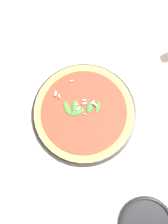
# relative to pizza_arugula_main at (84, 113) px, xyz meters

# --- Properties ---
(ground_plane) EXTENTS (6.00, 6.00, 0.00)m
(ground_plane) POSITION_rel_pizza_arugula_main_xyz_m (-0.03, 0.03, -0.02)
(ground_plane) COLOR beige
(pizza_arugula_main) EXTENTS (0.31, 0.31, 0.05)m
(pizza_arugula_main) POSITION_rel_pizza_arugula_main_xyz_m (0.00, 0.00, 0.00)
(pizza_arugula_main) COLOR black
(pizza_arugula_main) RESTS_ON ground_plane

